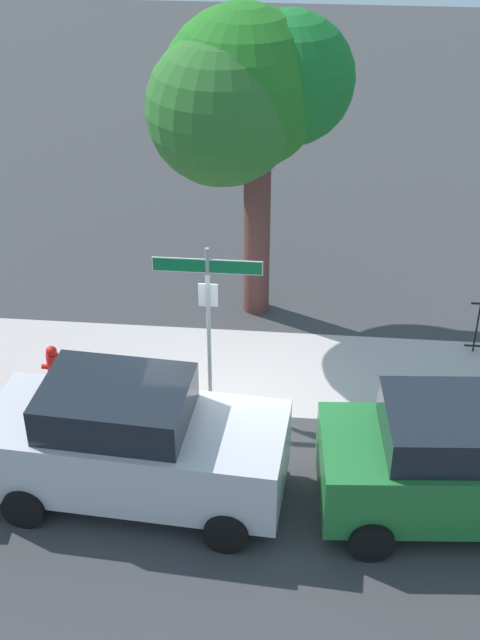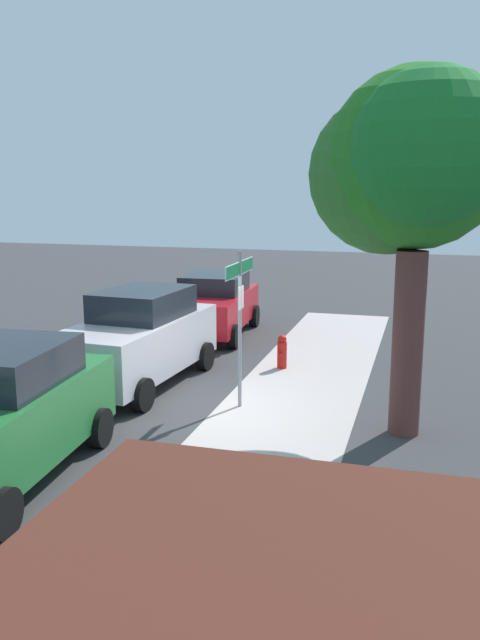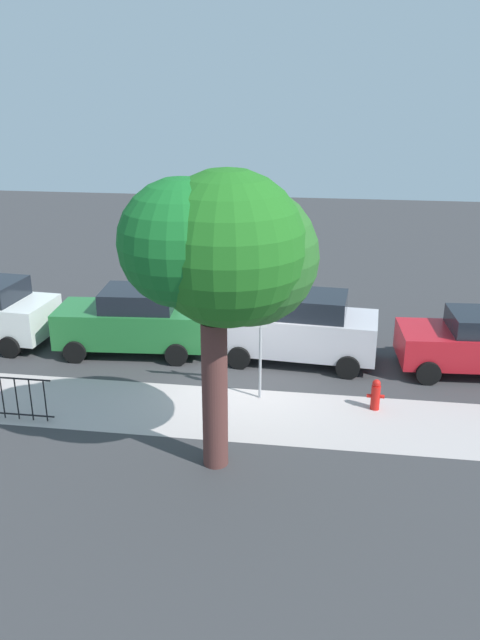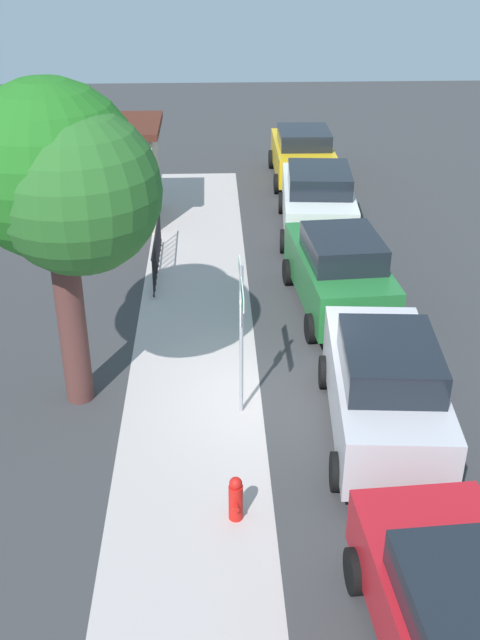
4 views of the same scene
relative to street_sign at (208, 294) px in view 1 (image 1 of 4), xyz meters
name	(u,v)px [view 1 (image 1 of 4)]	position (x,y,z in m)	size (l,w,h in m)	color
ground_plane	(232,414)	(0.43, -0.40, -2.12)	(60.00, 60.00, 0.00)	#38383A
sidewalk_strip	(349,375)	(2.43, 0.90, -2.12)	(24.00, 2.60, 0.00)	#B3A7A5
street_sign	(208,294)	(0.00, 0.00, 0.00)	(1.78, 0.07, 2.96)	#9EA0A5
shade_tree	(247,95)	(0.37, 2.93, 2.34)	(3.65, 3.25, 6.02)	#56302C
car_silver	(133,443)	(-0.82, -2.43, -1.13)	(4.47, 2.23, 1.99)	silver
car_green	(466,463)	(3.98, -2.40, -1.16)	(4.36, 2.26, 1.92)	#246F32
fire_hydrant	(53,365)	(-2.82, 0.20, -1.74)	(0.42, 0.22, 0.78)	red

